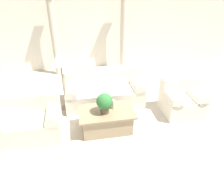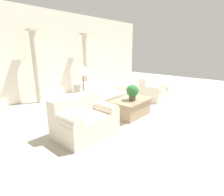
# 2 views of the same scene
# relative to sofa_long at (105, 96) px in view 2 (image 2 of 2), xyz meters

# --- Properties ---
(ground_plane) EXTENTS (16.00, 16.00, 0.00)m
(ground_plane) POSITION_rel_sofa_long_xyz_m (-0.03, -0.63, -0.35)
(ground_plane) COLOR #BCB2A3
(wall_back) EXTENTS (10.00, 0.06, 3.20)m
(wall_back) POSITION_rel_sofa_long_xyz_m (-0.03, 2.47, 1.25)
(wall_back) COLOR silver
(wall_back) RESTS_ON ground_plane
(sofa_long) EXTENTS (1.93, 0.87, 0.84)m
(sofa_long) POSITION_rel_sofa_long_xyz_m (0.00, 0.00, 0.00)
(sofa_long) COLOR beige
(sofa_long) RESTS_ON ground_plane
(loveseat) EXTENTS (1.28, 0.87, 0.84)m
(loveseat) POSITION_rel_sofa_long_xyz_m (-1.70, -0.94, 0.01)
(loveseat) COLOR beige
(loveseat) RESTS_ON ground_plane
(coffee_table) EXTENTS (1.16, 0.72, 0.47)m
(coffee_table) POSITION_rel_sofa_long_xyz_m (-0.12, -1.10, -0.11)
(coffee_table) COLOR #998466
(coffee_table) RESTS_ON ground_plane
(potted_plant) EXTENTS (0.34, 0.34, 0.44)m
(potted_plant) POSITION_rel_sofa_long_xyz_m (-0.15, -1.15, 0.37)
(potted_plant) COLOR brown
(potted_plant) RESTS_ON coffee_table
(pillar_candle) EXTENTS (0.07, 0.07, 0.20)m
(pillar_candle) POSITION_rel_sofa_long_xyz_m (0.05, -1.03, 0.22)
(pillar_candle) COLOR beige
(pillar_candle) RESTS_ON coffee_table
(floor_lamp) EXTENTS (0.44, 0.44, 1.43)m
(floor_lamp) POSITION_rel_sofa_long_xyz_m (-0.98, -0.10, 0.90)
(floor_lamp) COLOR gray
(floor_lamp) RESTS_ON ground_plane
(column_left) EXTENTS (0.28, 0.28, 2.43)m
(column_left) POSITION_rel_sofa_long_xyz_m (-1.19, 2.06, 0.90)
(column_left) COLOR beige
(column_left) RESTS_ON ground_plane
(column_right) EXTENTS (0.28, 0.28, 2.43)m
(column_right) POSITION_rel_sofa_long_xyz_m (0.96, 2.06, 0.90)
(column_right) COLOR beige
(column_right) RESTS_ON ground_plane
(armchair) EXTENTS (0.87, 0.79, 0.81)m
(armchair) POSITION_rel_sofa_long_xyz_m (1.75, -0.76, 0.01)
(armchair) COLOR beige
(armchair) RESTS_ON ground_plane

